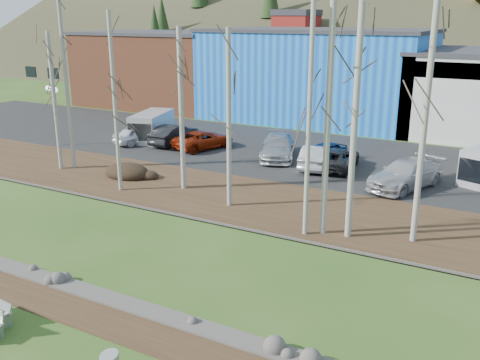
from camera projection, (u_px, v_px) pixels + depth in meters
The scene contains 29 objects.
ground at pixel (35, 345), 16.03m from camera, with size 200.00×200.00×0.00m, color #2C4F19.
dirt_strip at pixel (85, 312), 17.79m from camera, with size 80.00×1.80×0.03m, color #382616.
near_bank_rocks at pixel (106, 299), 18.63m from camera, with size 80.00×0.80×0.50m, color #47423D, non-canonical shape.
river at pixel (175, 255), 22.07m from camera, with size 80.00×8.00×0.90m, color black, non-canonical shape.
far_bank_rocks at pixel (225, 222), 25.50m from camera, with size 80.00×0.80×0.46m, color #47423D, non-canonical shape.
far_bank at pixel (255, 201), 28.16m from camera, with size 80.00×7.00×0.15m, color #382616.
parking_lot at pixel (324, 157), 36.97m from camera, with size 80.00×14.00×0.14m, color black.
building_brick at pixel (163, 68), 58.58m from camera, with size 16.32×12.24×7.80m.
building_blue at pixel (318, 74), 50.25m from camera, with size 20.40×12.24×8.30m.
dirt_mound at pixel (127, 171), 32.25m from camera, with size 2.96×2.09×0.58m, color black.
birch_0 at pixel (55, 102), 32.75m from camera, with size 0.25×0.25×8.44m.
birch_1 at pixel (65, 72), 32.44m from camera, with size 0.23×0.23×12.06m.
birch_2 at pixel (181, 111), 28.82m from camera, with size 0.27×0.27×8.79m.
birch_3 at pixel (115, 104), 28.41m from camera, with size 0.21×0.21×9.58m.
birch_4 at pixel (229, 120), 26.11m from camera, with size 0.24×0.24×8.80m.
birch_5 at pixel (309, 123), 22.34m from camera, with size 0.20×0.20×9.99m.
birch_6 at pixel (356, 110), 21.91m from camera, with size 0.27×0.27×11.16m.
birch_7 at pixel (328, 112), 22.33m from camera, with size 0.27×0.27×10.90m.
birch_8 at pixel (426, 113), 21.44m from camera, with size 0.25×0.25×11.15m.
street_lamp at pixel (53, 99), 39.13m from camera, with size 1.58×0.85×4.37m.
car_0 at pixel (139, 135), 40.40m from camera, with size 1.57×3.91×1.33m, color white.
car_1 at pixel (174, 134), 40.22m from camera, with size 1.59×4.56×1.50m, color #222326.
car_2 at pixel (203, 140), 38.93m from camera, with size 2.17×4.71×1.31m, color maroon.
car_3 at pixel (278, 147), 36.32m from camera, with size 2.17×5.34×1.55m, color #9CA0A3.
car_4 at pixel (323, 153), 35.14m from camera, with size 1.58×3.93×1.34m, color navy.
car_5 at pixel (315, 157), 34.00m from camera, with size 1.53×4.38×1.44m, color silver.
car_6 at pixel (336, 158), 33.81m from camera, with size 2.20×4.78×1.33m, color #2B2A2D.
car_7 at pixel (406, 174), 30.00m from camera, with size 2.18×5.37×1.56m, color #B9B8BA.
van_grey at pixel (151, 127), 41.50m from camera, with size 3.20×5.16×2.10m.
Camera 1 is at (12.06, -9.20, 9.46)m, focal length 40.00 mm.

